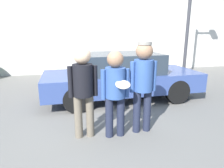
{
  "coord_description": "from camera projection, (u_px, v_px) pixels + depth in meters",
  "views": [
    {
      "loc": [
        -0.78,
        -3.59,
        1.96
      ],
      "look_at": [
        0.11,
        0.05,
        0.98
      ],
      "focal_mm": 32.0,
      "sensor_mm": 36.0,
      "label": 1
    }
  ],
  "objects": [
    {
      "name": "storefront_building",
      "position": [
        78.0,
        27.0,
        9.44
      ],
      "size": [
        24.0,
        0.22,
        4.35
      ],
      "color": "silver",
      "rests_on": "ground"
    },
    {
      "name": "parked_car_near",
      "position": [
        121.0,
        76.0,
        5.9
      ],
      "size": [
        4.51,
        1.78,
        1.36
      ],
      "color": "#334784",
      "rests_on": "ground"
    },
    {
      "name": "person_left",
      "position": [
        83.0,
        85.0,
        3.61
      ],
      "size": [
        0.53,
        0.36,
        1.72
      ],
      "color": "#665B4C",
      "rests_on": "ground"
    },
    {
      "name": "person_right",
      "position": [
        143.0,
        79.0,
        3.81
      ],
      "size": [
        0.54,
        0.37,
        1.79
      ],
      "color": "#1E2338",
      "rests_on": "ground"
    },
    {
      "name": "person_middle_with_frisbee",
      "position": [
        115.0,
        87.0,
        3.64
      ],
      "size": [
        0.54,
        0.57,
        1.64
      ],
      "color": "#1E2338",
      "rests_on": "ground"
    },
    {
      "name": "ground_plane",
      "position": [
        107.0,
        131.0,
        4.05
      ],
      "size": [
        56.0,
        56.0,
        0.0
      ],
      "primitive_type": "plane",
      "color": "#66635E"
    }
  ]
}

